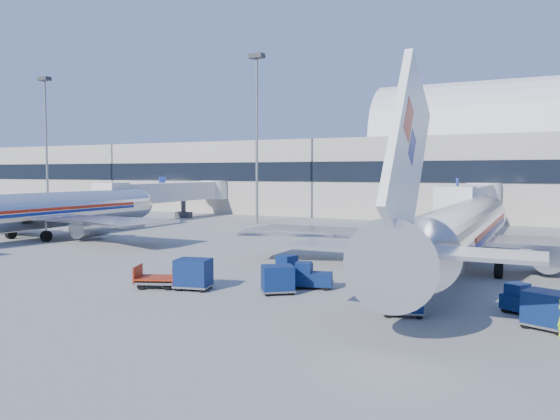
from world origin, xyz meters
The scene contains 17 objects.
ground centered at (0.00, 0.00, 0.00)m, with size 260.00×260.00×0.00m, color gray.
terminal centered at (-13.60, 55.96, 7.52)m, with size 170.00×28.15×21.00m.
airliner_main centered at (10.00, 4.51, 2.93)m, with size 32.00×37.26×12.07m.
airliner_mid centered at (-32.00, 4.51, 2.93)m, with size 32.00×37.26×12.07m.
jetbridge_near centered at (7.60, 30.81, 3.93)m, with size 4.40×27.50×6.25m.
jetbridge_mid centered at (-34.40, 30.81, 3.93)m, with size 4.40×27.50×6.25m.
mast_far_west centered at (-60.00, 30.00, 14.79)m, with size 2.00×1.20×22.60m.
mast_west centered at (-20.00, 30.00, 14.79)m, with size 2.00×1.20×22.60m.
tug_lead centered at (2.77, -4.84, 0.71)m, with size 2.63×1.84×1.55m.
tug_right centered at (14.51, -5.69, 0.67)m, with size 2.52×2.09×1.47m.
tug_left centered at (0.63, -2.95, 0.75)m, with size 2.04×2.79×1.64m.
cart_train_a centered at (1.69, -7.04, 0.86)m, with size 2.31×2.23×1.62m.
cart_train_b centered at (-3.29, -8.16, 0.79)m, with size 1.91×1.60×1.48m.
cart_train_c centered at (-3.26, -8.27, 0.98)m, with size 2.37×1.99×1.83m.
cart_solo_near centered at (9.20, -8.52, 0.93)m, with size 2.35×2.06×1.74m.
cart_solo_far centered at (15.51, -8.05, 0.90)m, with size 2.32×2.06×1.69m.
cart_open_red centered at (-5.50, -8.79, 0.47)m, with size 2.94×2.55×0.66m.
Camera 1 is at (15.44, -34.50, 6.95)m, focal length 35.00 mm.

